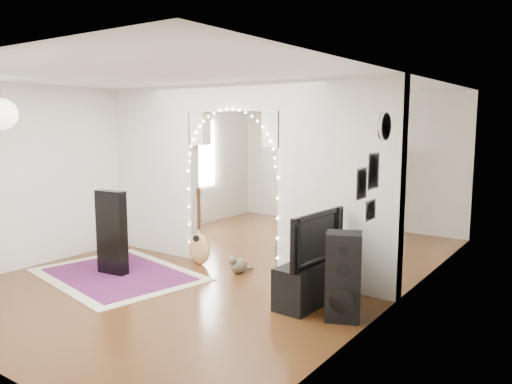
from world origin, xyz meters
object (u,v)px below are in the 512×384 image
Objects in this scene: bookcase at (349,188)px; media_console at (309,283)px; dining_chair_right at (295,253)px; acoustic_guitar at (199,236)px; floor_speaker at (343,277)px; dining_chair_left at (312,227)px; dining_table at (329,196)px.

media_console is at bearing -85.86° from bookcase.
bookcase is at bearing 89.26° from dining_chair_right.
dining_chair_right is (-0.92, 1.21, -0.03)m from media_console.
acoustic_guitar is 1.02× the size of floor_speaker.
dining_chair_left is (-2.04, 3.02, -0.22)m from floor_speaker.
dining_table reaches higher than dining_chair_left.
acoustic_guitar reaches higher than dining_chair_right.
dining_table is (-1.72, 3.86, 0.43)m from media_console.
bookcase reaches higher than acoustic_guitar.
dining_chair_right is (-1.46, 1.43, -0.27)m from floor_speaker.
acoustic_guitar is 3.42m from dining_table.
dining_chair_right is (1.25, 0.73, -0.22)m from acoustic_guitar.
acoustic_guitar is at bearing 170.92° from media_console.
floor_speaker is 0.97× the size of media_console.
bookcase is at bearing 90.46° from floor_speaker.
dining_chair_left is (-1.51, 2.80, 0.01)m from media_console.
dining_chair_left is at bearing -107.07° from bookcase.
floor_speaker is 0.59× the size of bookcase.
dining_table is 2.28× the size of dining_chair_left.
acoustic_guitar is 2.42m from dining_chair_left.
media_console is 4.51m from bookcase.
floor_speaker is at bearing -53.02° from dining_table.
bookcase is (-1.45, 4.23, 0.57)m from media_console.
acoustic_guitar is 2.79m from floor_speaker.
bookcase is 3.13m from dining_chair_right.
acoustic_guitar is 1.46m from dining_chair_right.
media_console is 4.25m from dining_table.
floor_speaker reaches higher than media_console.
acoustic_guitar is at bearing -89.55° from dining_table.
dining_table is at bearing -140.34° from bookcase.
dining_chair_right is at bearing 111.96° from floor_speaker.
dining_table is (0.45, 3.38, 0.25)m from acoustic_guitar.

